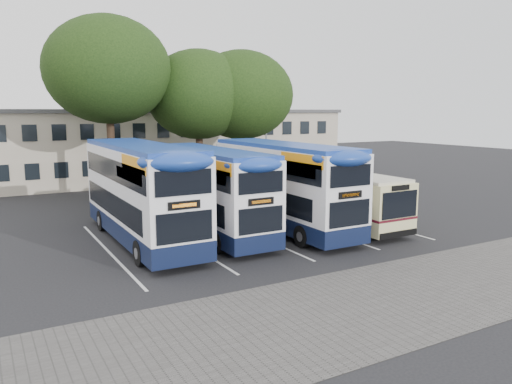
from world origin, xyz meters
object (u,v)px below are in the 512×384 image
object	(u,v)px
tree_mid	(198,95)
tree_right	(241,95)
bus_single	(333,194)
bus_dd_mid	(209,188)
lamp_post	(266,123)
bus_dd_left	(141,188)
bus_dd_right	(282,182)
tree_left	(108,70)

from	to	relation	value
tree_mid	tree_right	xyz separation A→B (m)	(3.21, -0.48, 0.00)
tree_right	bus_single	bearing A→B (deg)	-93.25
tree_mid	bus_dd_mid	xyz separation A→B (m)	(-4.36, -11.48, -4.87)
bus_single	lamp_post	bearing A→B (deg)	72.79
lamp_post	bus_single	size ratio (longest dim) A/B	0.94
bus_dd_left	bus_dd_right	bearing A→B (deg)	-8.07
bus_dd_right	bus_dd_mid	bearing A→B (deg)	168.02
tree_mid	bus_dd_mid	size ratio (longest dim) A/B	1.02
bus_dd_mid	tree_right	bearing A→B (deg)	55.47
tree_right	bus_dd_right	size ratio (longest dim) A/B	0.99
bus_dd_right	tree_mid	bearing A→B (deg)	87.13
lamp_post	bus_dd_mid	bearing A→B (deg)	-129.37
tree_right	bus_dd_right	bearing A→B (deg)	-107.99
tree_mid	bus_dd_mid	distance (m)	13.21
tree_right	bus_dd_mid	size ratio (longest dim) A/B	1.03
tree_left	tree_right	world-z (taller)	tree_left
tree_left	lamp_post	bearing A→B (deg)	11.39
lamp_post	tree_right	bearing A→B (deg)	-142.21
bus_dd_left	tree_right	bearing A→B (deg)	44.64
bus_dd_mid	bus_single	xyz separation A→B (m)	(6.89, -1.02, -0.71)
tree_right	bus_dd_mid	world-z (taller)	tree_right
tree_left	tree_mid	xyz separation A→B (m)	(6.36, 0.11, -1.47)
lamp_post	tree_mid	distance (m)	7.97
tree_left	bus_dd_left	distance (m)	12.82
tree_left	bus_dd_mid	bearing A→B (deg)	-79.99
tree_right	bus_dd_right	world-z (taller)	tree_right
tree_mid	bus_single	xyz separation A→B (m)	(2.53, -12.51, -5.59)
tree_right	tree_mid	bearing A→B (deg)	171.52
bus_single	tree_left	bearing A→B (deg)	125.67
tree_left	tree_right	xyz separation A→B (m)	(9.58, -0.37, -1.47)
tree_mid	bus_dd_mid	world-z (taller)	tree_mid
lamp_post	bus_dd_mid	world-z (taller)	lamp_post
bus_dd_left	bus_single	size ratio (longest dim) A/B	1.14
bus_dd_mid	bus_dd_right	world-z (taller)	bus_dd_right
tree_mid	bus_dd_right	distance (m)	13.18
lamp_post	tree_mid	xyz separation A→B (m)	(-7.22, -2.63, 2.13)
tree_mid	bus_dd_right	size ratio (longest dim) A/B	0.98
bus_dd_right	tree_right	bearing A→B (deg)	72.01
tree_left	tree_mid	size ratio (longest dim) A/B	1.17
bus_dd_mid	bus_dd_right	distance (m)	3.83
bus_single	bus_dd_mid	bearing A→B (deg)	171.56
bus_dd_mid	bus_single	bearing A→B (deg)	-8.44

